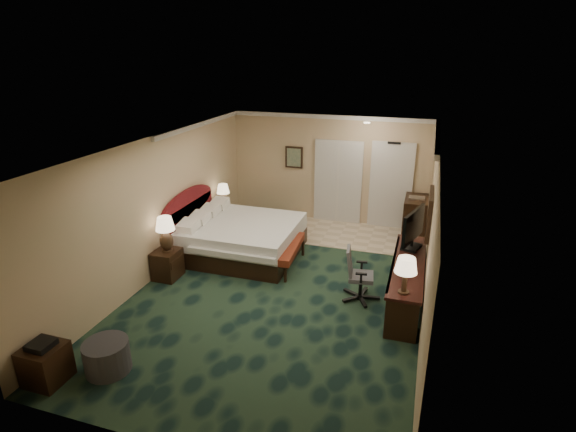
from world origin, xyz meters
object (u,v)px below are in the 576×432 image
(side_table, at_px, (46,364))
(desk_chair, at_px, (361,275))
(lamp_far, at_px, (223,196))
(minibar, at_px, (415,218))
(tv, at_px, (413,230))
(lamp_near, at_px, (166,234))
(bed_bench, at_px, (285,256))
(bed, at_px, (243,238))
(nightstand_far, at_px, (224,219))
(ottoman, at_px, (107,356))
(nightstand_near, at_px, (167,264))
(desk, at_px, (406,282))

(side_table, height_order, desk_chair, desk_chair)
(lamp_far, relative_size, minibar, 0.60)
(lamp_far, relative_size, side_table, 1.09)
(side_table, distance_m, desk_chair, 4.97)
(tv, bearing_deg, lamp_near, -148.82)
(lamp_far, bearing_deg, minibar, 10.74)
(lamp_near, height_order, bed_bench, lamp_near)
(bed, xyz_separation_m, nightstand_far, (-0.99, 1.13, -0.08))
(ottoman, relative_size, desk_chair, 0.64)
(nightstand_near, height_order, side_table, nightstand_near)
(lamp_far, height_order, desk_chair, lamp_far)
(tv, bearing_deg, desk_chair, -116.08)
(lamp_near, height_order, lamp_far, lamp_near)
(bed_bench, distance_m, desk, 2.51)
(nightstand_far, distance_m, lamp_far, 0.58)
(ottoman, relative_size, tv, 0.65)
(lamp_near, height_order, tv, tv)
(ottoman, height_order, side_table, side_table)
(lamp_far, height_order, desk, lamp_far)
(nightstand_near, distance_m, bed_bench, 2.33)
(nightstand_far, xyz_separation_m, desk_chair, (3.69, -2.24, 0.20))
(lamp_near, distance_m, minibar, 5.62)
(bed, distance_m, bed_bench, 1.09)
(ottoman, distance_m, side_table, 0.76)
(nightstand_far, bearing_deg, lamp_far, 107.21)
(bed, distance_m, minibar, 4.01)
(bed, bearing_deg, side_table, -102.10)
(nightstand_far, distance_m, ottoman, 5.22)
(desk_chair, bearing_deg, desk, 5.94)
(ottoman, bearing_deg, side_table, -146.09)
(nightstand_near, relative_size, minibar, 0.58)
(side_table, xyz_separation_m, desk_chair, (3.66, 3.36, 0.22))
(bed, distance_m, nightstand_far, 1.51)
(nightstand_far, bearing_deg, ottoman, -82.72)
(bed_bench, distance_m, desk_chair, 1.86)
(ottoman, bearing_deg, tv, 44.75)
(lamp_near, height_order, desk_chair, lamp_near)
(ottoman, relative_size, side_table, 1.16)
(nightstand_far, bearing_deg, tv, -17.49)
(nightstand_far, relative_size, tv, 0.59)
(lamp_far, xyz_separation_m, side_table, (0.04, -5.65, -0.59))
(nightstand_near, xyz_separation_m, desk_chair, (3.69, 0.33, 0.20))
(lamp_near, height_order, ottoman, lamp_near)
(desk_chair, bearing_deg, tv, 39.50)
(desk, bearing_deg, minibar, 90.26)
(nightstand_near, height_order, desk, desk)
(nightstand_near, distance_m, desk, 4.49)
(tv, xyz_separation_m, minibar, (-0.02, 2.30, -0.62))
(lamp_far, bearing_deg, bed, -49.59)
(ottoman, xyz_separation_m, minibar, (3.79, 6.07, 0.27))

